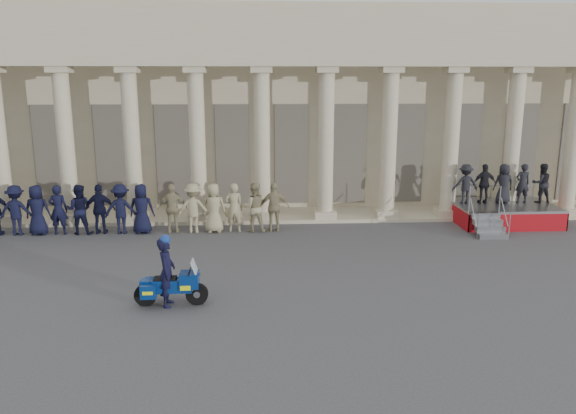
{
  "coord_description": "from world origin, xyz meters",
  "views": [
    {
      "loc": [
        1.1,
        -14.74,
        5.82
      ],
      "look_at": [
        2.11,
        3.65,
        1.6
      ],
      "focal_mm": 35.0,
      "sensor_mm": 36.0,
      "label": 1
    }
  ],
  "objects": [
    {
      "name": "motorcycle",
      "position": [
        -1.18,
        -0.77,
        0.54
      ],
      "size": [
        1.93,
        0.79,
        1.24
      ],
      "rotation": [
        0.0,
        0.0,
        0.0
      ],
      "color": "black",
      "rests_on": "ground"
    },
    {
      "name": "ground",
      "position": [
        0.0,
        0.0,
        0.0
      ],
      "size": [
        90.0,
        90.0,
        0.0
      ],
      "primitive_type": "plane",
      "color": "#414143",
      "rests_on": "ground"
    },
    {
      "name": "reviewing_stand",
      "position": [
        11.03,
        7.24,
        1.3
      ],
      "size": [
        4.12,
        3.87,
        2.43
      ],
      "color": "gray",
      "rests_on": "ground"
    },
    {
      "name": "building",
      "position": [
        -0.0,
        14.74,
        4.52
      ],
      "size": [
        40.0,
        12.5,
        9.0
      ],
      "color": "#B7AA89",
      "rests_on": "ground"
    },
    {
      "name": "rider",
      "position": [
        -1.29,
        -0.77,
        0.95
      ],
      "size": [
        0.44,
        0.67,
        1.93
      ],
      "rotation": [
        0.0,
        0.0,
        1.57
      ],
      "color": "black",
      "rests_on": "ground"
    },
    {
      "name": "officer_rank",
      "position": [
        -6.3,
        6.46,
        0.96
      ],
      "size": [
        16.97,
        0.73,
        1.92
      ],
      "color": "black",
      "rests_on": "ground"
    }
  ]
}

